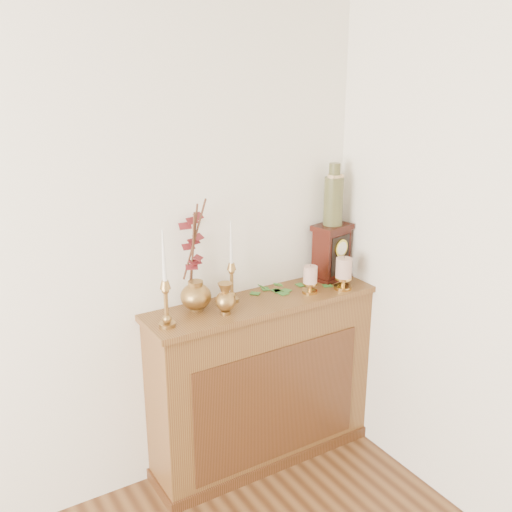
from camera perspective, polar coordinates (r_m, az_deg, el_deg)
console_shelf at (r=3.23m, az=0.66°, el=-12.23°), size 1.24×0.34×0.93m
candlestick_left at (r=2.69m, az=-8.59°, el=-3.79°), size 0.08×0.08×0.45m
candlestick_center at (r=2.94m, az=-2.34°, el=-1.90°), size 0.07×0.07×0.41m
bud_vase at (r=2.81m, az=-2.94°, el=-4.11°), size 0.10×0.10×0.16m
ginger_jar at (r=2.85m, az=-6.02°, el=-0.24°), size 0.22×0.24×0.55m
pillar_candle_left at (r=3.07m, az=5.18°, el=-2.11°), size 0.08×0.08×0.15m
pillar_candle_right at (r=3.14m, az=8.34°, el=-1.51°), size 0.09×0.09×0.18m
ivy_garland at (r=3.13m, az=3.18°, el=-2.97°), size 0.46×0.19×0.08m
mantel_clock at (r=3.27m, az=7.22°, el=0.35°), size 0.23×0.18×0.30m
ceramic_vase at (r=3.19m, az=7.39°, el=5.54°), size 0.10×0.10×0.33m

